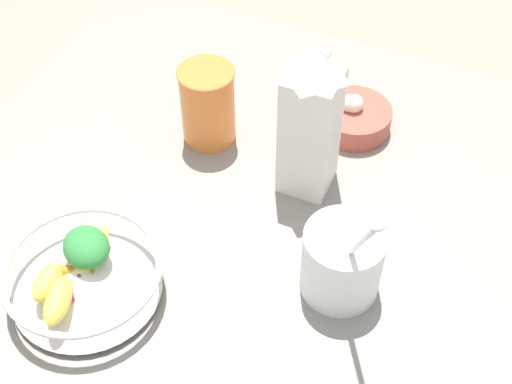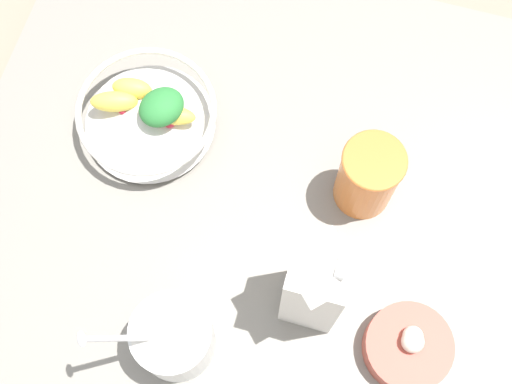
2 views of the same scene
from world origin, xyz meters
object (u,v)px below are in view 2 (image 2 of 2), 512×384
Objects in this scene: fruit_bowl at (148,114)px; drinking_cup at (368,176)px; milk_carton at (316,282)px; yogurt_tub at (173,337)px; garlic_bowl at (408,347)px.

drinking_cup is (-0.02, -0.34, 0.03)m from fruit_bowl.
milk_carton reaches higher than fruit_bowl.
fruit_bowl is at bearing 24.84° from yogurt_tub.
fruit_bowl is 0.51m from garlic_bowl.
yogurt_tub is 0.35m from drinking_cup.
garlic_bowl is at bearing -152.13° from drinking_cup.
yogurt_tub is at bearing 123.53° from milk_carton.
fruit_bowl reaches higher than garlic_bowl.
drinking_cup is (0.18, -0.03, -0.06)m from milk_carton.
milk_carton is 0.21m from yogurt_tub.
fruit_bowl is 1.76× the size of garlic_bowl.
drinking_cup is (0.29, -0.20, 0.01)m from yogurt_tub.
fruit_bowl is 1.59× the size of drinking_cup.
garlic_bowl is (-0.21, -0.11, -0.05)m from drinking_cup.
milk_carton is (-0.20, -0.31, 0.09)m from fruit_bowl.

